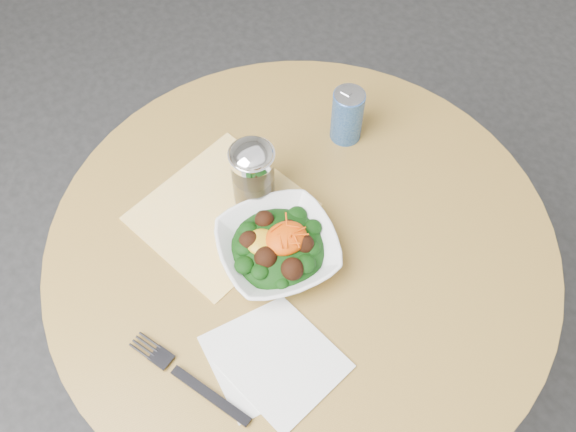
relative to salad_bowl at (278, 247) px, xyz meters
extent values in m
plane|color=#29292B|center=(0.05, 0.00, -0.78)|extent=(6.00, 6.00, 0.00)
cylinder|color=black|center=(0.05, 0.00, -0.76)|extent=(0.52, 0.52, 0.03)
cylinder|color=black|center=(0.05, 0.00, -0.42)|extent=(0.10, 0.10, 0.71)
cylinder|color=#AA853D|center=(0.05, 0.00, -0.05)|extent=(0.90, 0.90, 0.04)
cube|color=#FFA90D|center=(-0.04, 0.13, -0.03)|extent=(0.32, 0.31, 0.00)
cube|color=white|center=(-0.12, -0.14, -0.03)|extent=(0.17, 0.17, 0.00)
cube|color=white|center=(-0.10, -0.17, -0.02)|extent=(0.18, 0.18, 0.00)
imported|color=white|center=(0.00, 0.00, 0.00)|extent=(0.24, 0.24, 0.05)
ellipsoid|color=black|center=(0.00, 0.00, 0.00)|extent=(0.16, 0.16, 0.06)
ellipsoid|color=gold|center=(-0.02, 0.01, 0.02)|extent=(0.05, 0.05, 0.02)
ellipsoid|color=#EF4A05|center=(0.01, 0.00, 0.02)|extent=(0.07, 0.06, 0.03)
cube|color=black|center=(-0.22, -0.15, -0.02)|extent=(0.07, 0.14, 0.00)
cube|color=black|center=(-0.26, -0.04, -0.02)|extent=(0.06, 0.08, 0.00)
cylinder|color=silver|center=(0.03, 0.13, 0.03)|extent=(0.08, 0.08, 0.11)
cylinder|color=olive|center=(0.03, 0.13, 0.01)|extent=(0.06, 0.06, 0.06)
cylinder|color=white|center=(0.03, 0.13, 0.09)|extent=(0.08, 0.08, 0.01)
ellipsoid|color=white|center=(0.03, 0.13, 0.10)|extent=(0.08, 0.08, 0.03)
cylinder|color=navy|center=(0.26, 0.15, 0.03)|extent=(0.06, 0.06, 0.11)
cylinder|color=silver|center=(0.26, 0.15, 0.09)|extent=(0.06, 0.06, 0.00)
cube|color=silver|center=(0.25, 0.16, 0.09)|extent=(0.02, 0.02, 0.00)
camera|label=1|loc=(-0.29, -0.46, 0.95)|focal=40.00mm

